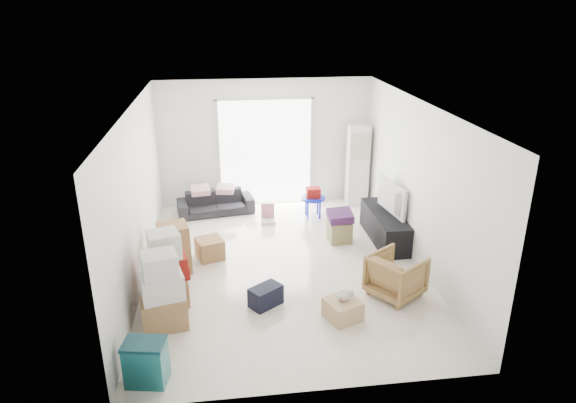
% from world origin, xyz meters
% --- Properties ---
extents(room_shell, '(4.98, 6.48, 3.18)m').
position_xyz_m(room_shell, '(0.00, 0.00, 1.35)').
color(room_shell, white).
rests_on(room_shell, ground).
extents(sliding_door, '(2.10, 0.04, 2.33)m').
position_xyz_m(sliding_door, '(0.00, 2.98, 1.24)').
color(sliding_door, white).
rests_on(sliding_door, room_shell).
extents(ac_tower, '(0.45, 0.30, 1.75)m').
position_xyz_m(ac_tower, '(1.95, 2.65, 0.88)').
color(ac_tower, white).
rests_on(ac_tower, room_shell).
extents(tv_console, '(0.49, 1.63, 0.54)m').
position_xyz_m(tv_console, '(2.00, 0.78, 0.27)').
color(tv_console, black).
rests_on(tv_console, room_shell).
extents(television, '(0.73, 1.09, 0.13)m').
position_xyz_m(television, '(2.00, 0.78, 0.61)').
color(television, black).
rests_on(television, tv_console).
extents(sofa, '(1.61, 0.70, 0.61)m').
position_xyz_m(sofa, '(-1.11, 2.50, 0.30)').
color(sofa, '#25252A').
rests_on(sofa, room_shell).
extents(pillow_left, '(0.46, 0.39, 0.13)m').
position_xyz_m(pillow_left, '(-1.40, 2.45, 0.67)').
color(pillow_left, '#CB949C').
rests_on(pillow_left, sofa).
extents(pillow_right, '(0.37, 0.31, 0.11)m').
position_xyz_m(pillow_right, '(-0.89, 2.47, 0.67)').
color(pillow_right, '#CB949C').
rests_on(pillow_right, sofa).
extents(armchair, '(0.94, 0.95, 0.73)m').
position_xyz_m(armchair, '(1.58, -1.12, 0.36)').
color(armchair, '#A06F47').
rests_on(armchair, room_shell).
extents(storage_bins, '(0.53, 0.41, 0.55)m').
position_xyz_m(storage_bins, '(-1.90, -2.60, 0.28)').
color(storage_bins, '#186165').
rests_on(storage_bins, room_shell).
extents(box_stack_a, '(0.67, 0.59, 1.09)m').
position_xyz_m(box_stack_a, '(-1.80, -1.46, 0.49)').
color(box_stack_a, '#A5754A').
rests_on(box_stack_a, room_shell).
extents(box_stack_b, '(0.69, 0.64, 1.13)m').
position_xyz_m(box_stack_b, '(-1.80, -0.87, 0.49)').
color(box_stack_b, '#A5754A').
rests_on(box_stack_b, room_shell).
extents(box_stack_c, '(0.57, 0.56, 0.81)m').
position_xyz_m(box_stack_c, '(-1.77, 0.10, 0.40)').
color(box_stack_c, '#A5754A').
rests_on(box_stack_c, room_shell).
extents(loose_box, '(0.54, 0.54, 0.35)m').
position_xyz_m(loose_box, '(-1.21, 0.47, 0.18)').
color(loose_box, '#A5754A').
rests_on(loose_box, room_shell).
extents(duffel_bag, '(0.55, 0.50, 0.30)m').
position_xyz_m(duffel_bag, '(-0.39, -1.15, 0.15)').
color(duffel_bag, black).
rests_on(duffel_bag, room_shell).
extents(ottoman, '(0.41, 0.41, 0.40)m').
position_xyz_m(ottoman, '(1.16, 0.84, 0.20)').
color(ottoman, olive).
rests_on(ottoman, room_shell).
extents(blanket, '(0.44, 0.44, 0.14)m').
position_xyz_m(blanket, '(1.16, 0.84, 0.47)').
color(blanket, '#411E4D').
rests_on(blanket, ottoman).
extents(kids_table, '(0.50, 0.50, 0.63)m').
position_xyz_m(kids_table, '(0.88, 2.04, 0.45)').
color(kids_table, '#0E1ED2').
rests_on(kids_table, room_shell).
extents(toy_walker, '(0.28, 0.25, 0.38)m').
position_xyz_m(toy_walker, '(-0.07, 1.88, 0.11)').
color(toy_walker, silver).
rests_on(toy_walker, room_shell).
extents(wood_crate, '(0.57, 0.57, 0.29)m').
position_xyz_m(wood_crate, '(0.65, -1.63, 0.14)').
color(wood_crate, tan).
rests_on(wood_crate, room_shell).
extents(plush_bunny, '(0.26, 0.15, 0.13)m').
position_xyz_m(plush_bunny, '(0.68, -1.62, 0.35)').
color(plush_bunny, '#B2ADA8').
rests_on(plush_bunny, wood_crate).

